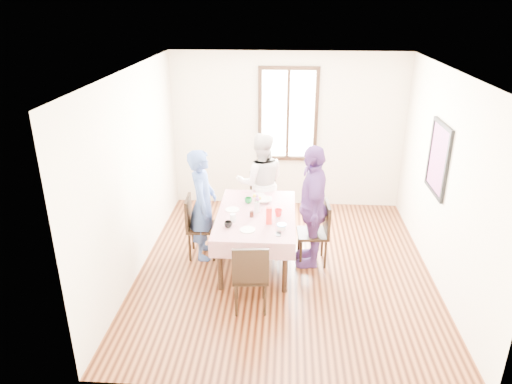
{
  "coord_description": "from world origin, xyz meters",
  "views": [
    {
      "loc": [
        -0.02,
        -5.71,
        3.52
      ],
      "look_at": [
        -0.4,
        0.09,
        1.1
      ],
      "focal_mm": 33.13,
      "sensor_mm": 36.0,
      "label": 1
    }
  ],
  "objects_px": {
    "dining_table": "(256,238)",
    "chair_right": "(313,233)",
    "person_left": "(203,205)",
    "person_far": "(261,183)",
    "chair_near": "(250,275)",
    "chair_far": "(261,202)",
    "person_right": "(312,206)",
    "chair_left": "(202,227)"
  },
  "relations": [
    {
      "from": "dining_table",
      "to": "person_right",
      "type": "bearing_deg",
      "value": 3.63
    },
    {
      "from": "chair_near",
      "to": "person_right",
      "type": "relative_size",
      "value": 0.52
    },
    {
      "from": "chair_left",
      "to": "chair_far",
      "type": "bearing_deg",
      "value": 136.6
    },
    {
      "from": "chair_far",
      "to": "dining_table",
      "type": "bearing_deg",
      "value": 96.7
    },
    {
      "from": "chair_right",
      "to": "chair_far",
      "type": "bearing_deg",
      "value": 33.94
    },
    {
      "from": "chair_near",
      "to": "person_right",
      "type": "bearing_deg",
      "value": 50.37
    },
    {
      "from": "chair_left",
      "to": "chair_far",
      "type": "xyz_separation_m",
      "value": [
        0.79,
        0.92,
        0.0
      ]
    },
    {
      "from": "person_far",
      "to": "person_right",
      "type": "distance_m",
      "value": 1.26
    },
    {
      "from": "chair_far",
      "to": "person_right",
      "type": "relative_size",
      "value": 0.52
    },
    {
      "from": "chair_near",
      "to": "person_far",
      "type": "relative_size",
      "value": 0.57
    },
    {
      "from": "person_left",
      "to": "person_right",
      "type": "bearing_deg",
      "value": -97.39
    },
    {
      "from": "dining_table",
      "to": "person_left",
      "type": "height_order",
      "value": "person_left"
    },
    {
      "from": "dining_table",
      "to": "chair_right",
      "type": "relative_size",
      "value": 1.71
    },
    {
      "from": "chair_near",
      "to": "person_left",
      "type": "height_order",
      "value": "person_left"
    },
    {
      "from": "chair_right",
      "to": "chair_near",
      "type": "bearing_deg",
      "value": 141.12
    },
    {
      "from": "person_left",
      "to": "person_far",
      "type": "bearing_deg",
      "value": -44.05
    },
    {
      "from": "dining_table",
      "to": "chair_far",
      "type": "height_order",
      "value": "chair_far"
    },
    {
      "from": "chair_left",
      "to": "chair_far",
      "type": "distance_m",
      "value": 1.21
    },
    {
      "from": "chair_right",
      "to": "person_right",
      "type": "height_order",
      "value": "person_right"
    },
    {
      "from": "chair_near",
      "to": "person_far",
      "type": "bearing_deg",
      "value": 84.81
    },
    {
      "from": "person_far",
      "to": "chair_near",
      "type": "bearing_deg",
      "value": 82.81
    },
    {
      "from": "person_left",
      "to": "person_far",
      "type": "xyz_separation_m",
      "value": [
        0.76,
        0.9,
        -0.0
      ]
    },
    {
      "from": "chair_far",
      "to": "person_left",
      "type": "bearing_deg",
      "value": 57.0
    },
    {
      "from": "person_left",
      "to": "person_right",
      "type": "distance_m",
      "value": 1.53
    },
    {
      "from": "dining_table",
      "to": "chair_right",
      "type": "xyz_separation_m",
      "value": [
        0.79,
        0.05,
        0.08
      ]
    },
    {
      "from": "chair_left",
      "to": "person_left",
      "type": "distance_m",
      "value": 0.35
    },
    {
      "from": "chair_right",
      "to": "chair_left",
      "type": "bearing_deg",
      "value": 82.75
    },
    {
      "from": "dining_table",
      "to": "chair_right",
      "type": "distance_m",
      "value": 0.79
    },
    {
      "from": "dining_table",
      "to": "chair_left",
      "type": "xyz_separation_m",
      "value": [
        -0.79,
        0.15,
        0.08
      ]
    },
    {
      "from": "person_left",
      "to": "chair_right",
      "type": "bearing_deg",
      "value": -97.34
    },
    {
      "from": "person_far",
      "to": "chair_far",
      "type": "bearing_deg",
      "value": -97.19
    },
    {
      "from": "chair_far",
      "to": "person_far",
      "type": "distance_m",
      "value": 0.35
    },
    {
      "from": "chair_near",
      "to": "person_left",
      "type": "relative_size",
      "value": 0.56
    },
    {
      "from": "chair_near",
      "to": "person_left",
      "type": "xyz_separation_m",
      "value": [
        -0.76,
        1.21,
        0.35
      ]
    },
    {
      "from": "chair_right",
      "to": "chair_near",
      "type": "xyz_separation_m",
      "value": [
        -0.79,
        -1.12,
        0.0
      ]
    },
    {
      "from": "dining_table",
      "to": "person_left",
      "type": "relative_size",
      "value": 0.96
    },
    {
      "from": "person_right",
      "to": "chair_far",
      "type": "bearing_deg",
      "value": -142.81
    },
    {
      "from": "dining_table",
      "to": "chair_left",
      "type": "relative_size",
      "value": 1.71
    },
    {
      "from": "dining_table",
      "to": "chair_left",
      "type": "height_order",
      "value": "chair_left"
    },
    {
      "from": "person_far",
      "to": "person_right",
      "type": "height_order",
      "value": "person_right"
    },
    {
      "from": "chair_left",
      "to": "chair_near",
      "type": "xyz_separation_m",
      "value": [
        0.79,
        -1.21,
        0.0
      ]
    },
    {
      "from": "chair_right",
      "to": "dining_table",
      "type": "bearing_deg",
      "value": 89.82
    }
  ]
}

